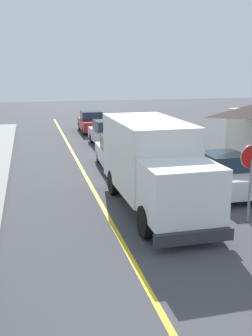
# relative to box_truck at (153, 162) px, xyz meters

# --- Properties ---
(centre_line_yellow) EXTENTS (0.16, 56.00, 0.01)m
(centre_line_yellow) POSITION_rel_box_truck_xyz_m (-1.80, -0.23, -1.76)
(centre_line_yellow) COLOR gold
(centre_line_yellow) RESTS_ON ground
(box_truck) EXTENTS (2.50, 7.21, 3.20)m
(box_truck) POSITION_rel_box_truck_xyz_m (0.00, 0.00, 0.00)
(box_truck) COLOR silver
(box_truck) RESTS_ON ground
(parked_car_near) EXTENTS (1.93, 4.45, 1.67)m
(parked_car_near) POSITION_rel_box_truck_xyz_m (0.06, 6.29, -0.97)
(parked_car_near) COLOR silver
(parked_car_near) RESTS_ON ground
(parked_car_mid) EXTENTS (1.96, 4.46, 1.67)m
(parked_car_mid) POSITION_rel_box_truck_xyz_m (0.70, 12.49, -0.97)
(parked_car_mid) COLOR #B7B7BC
(parked_car_mid) RESTS_ON ground
(parked_car_far) EXTENTS (1.88, 4.43, 1.67)m
(parked_car_far) POSITION_rel_box_truck_xyz_m (0.58, 18.57, -0.97)
(parked_car_far) COLOR maroon
(parked_car_far) RESTS_ON ground
(parked_van_across) EXTENTS (1.85, 4.42, 1.67)m
(parked_van_across) POSITION_rel_box_truck_xyz_m (3.40, 1.25, -0.97)
(parked_van_across) COLOR silver
(parked_van_across) RESTS_ON ground
(stop_sign) EXTENTS (0.80, 0.10, 2.65)m
(stop_sign) POSITION_rel_box_truck_xyz_m (2.73, -2.11, 0.09)
(stop_sign) COLOR gray
(stop_sign) RESTS_ON ground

